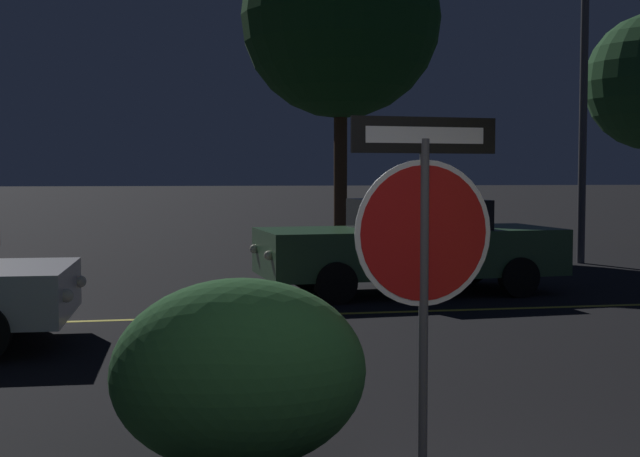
{
  "coord_description": "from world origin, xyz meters",
  "views": [
    {
      "loc": [
        -1.17,
        -3.33,
        1.84
      ],
      "look_at": [
        0.48,
        5.41,
        1.29
      ],
      "focal_mm": 50.0,
      "sensor_mm": 36.0,
      "label": 1
    }
  ],
  "objects_px": {
    "stop_sign": "(424,228)",
    "hedge_bush_2": "(240,374)",
    "street_lamp": "(585,8)",
    "tree_1": "(341,18)",
    "passing_car_3": "(410,245)"
  },
  "relations": [
    {
      "from": "stop_sign",
      "to": "hedge_bush_2",
      "type": "height_order",
      "value": "stop_sign"
    },
    {
      "from": "street_lamp",
      "to": "tree_1",
      "type": "xyz_separation_m",
      "value": [
        -4.2,
        4.01,
        0.33
      ]
    },
    {
      "from": "passing_car_3",
      "to": "street_lamp",
      "type": "distance_m",
      "value": 7.5
    },
    {
      "from": "street_lamp",
      "to": "tree_1",
      "type": "height_order",
      "value": "street_lamp"
    },
    {
      "from": "stop_sign",
      "to": "street_lamp",
      "type": "relative_size",
      "value": 0.27
    },
    {
      "from": "street_lamp",
      "to": "hedge_bush_2",
      "type": "bearing_deg",
      "value": -125.38
    },
    {
      "from": "hedge_bush_2",
      "to": "passing_car_3",
      "type": "relative_size",
      "value": 0.34
    },
    {
      "from": "street_lamp",
      "to": "tree_1",
      "type": "bearing_deg",
      "value": 136.31
    },
    {
      "from": "hedge_bush_2",
      "to": "tree_1",
      "type": "relative_size",
      "value": 0.2
    },
    {
      "from": "hedge_bush_2",
      "to": "street_lamp",
      "type": "bearing_deg",
      "value": 54.62
    },
    {
      "from": "hedge_bush_2",
      "to": "street_lamp",
      "type": "height_order",
      "value": "street_lamp"
    },
    {
      "from": "stop_sign",
      "to": "tree_1",
      "type": "xyz_separation_m",
      "value": [
        2.83,
        15.73,
        4.01
      ]
    },
    {
      "from": "stop_sign",
      "to": "tree_1",
      "type": "distance_m",
      "value": 16.48
    },
    {
      "from": "stop_sign",
      "to": "street_lamp",
      "type": "distance_m",
      "value": 14.15
    },
    {
      "from": "stop_sign",
      "to": "passing_car_3",
      "type": "bearing_deg",
      "value": 67.5
    }
  ]
}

